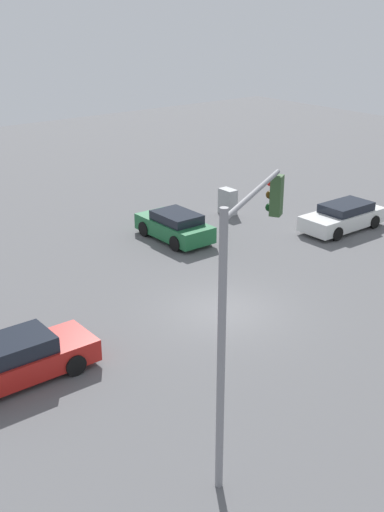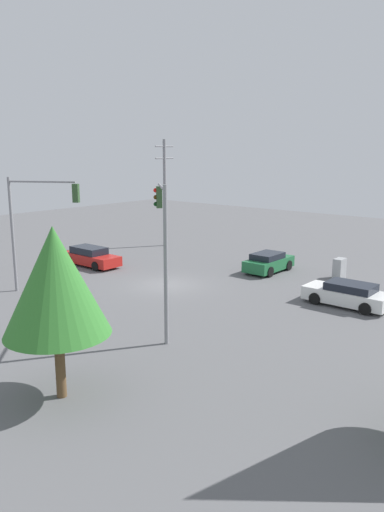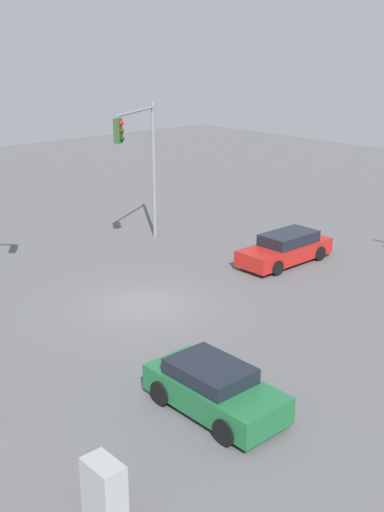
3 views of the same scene
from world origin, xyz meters
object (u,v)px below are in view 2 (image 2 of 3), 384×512
sedan_white (347,294)px  sedan_red (91,257)px  electrical_cabinet (339,268)px  traffic_signal_main (37,214)px  sedan_green (268,262)px  traffic_signal_cross (163,232)px

sedan_white → sedan_red: bearing=98.6°
sedan_red → electrical_cabinet: sedan_red is taller
traffic_signal_main → sedan_red: bearing=87.3°
electrical_cabinet → sedan_green: bearing=107.3°
traffic_signal_cross → electrical_cabinet: bearing=-55.5°
sedan_red → traffic_signal_cross: traffic_signal_cross is taller
traffic_signal_main → electrical_cabinet: (14.51, -12.30, -3.99)m
sedan_red → traffic_signal_cross: 15.45m
sedan_green → sedan_red: sedan_red is taller
sedan_white → traffic_signal_main: traffic_signal_main is taller
sedan_green → sedan_white: bearing=-28.2°
sedan_red → traffic_signal_main: (-6.34, -3.24, 3.99)m
sedan_green → sedan_white: size_ratio=0.89×
sedan_red → traffic_signal_cross: bearing=64.1°
sedan_white → sedan_red: 18.57m
sedan_white → electrical_cabinet: electrical_cabinet is taller
sedan_green → traffic_signal_cross: traffic_signal_cross is taller
sedan_red → electrical_cabinet: size_ratio=3.57×
traffic_signal_cross → traffic_signal_main: bearing=41.8°
sedan_white → traffic_signal_main: bearing=121.1°
sedan_white → traffic_signal_cross: size_ratio=0.65×
sedan_green → sedan_white: (-3.96, -7.38, -0.03)m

